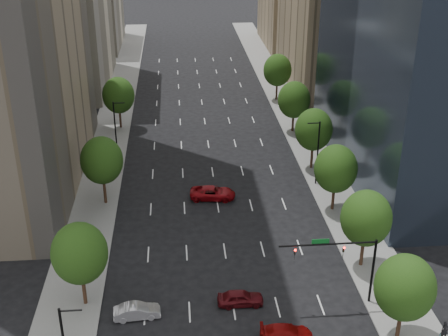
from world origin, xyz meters
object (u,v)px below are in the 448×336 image
object	(u,v)px
car_red_near	(286,333)
traffic_signal	(348,258)
car_maroon	(240,298)
car_silver	(137,311)
car_red_far	(213,193)

from	to	relation	value
car_red_near	traffic_signal	bearing A→B (deg)	-50.81
car_maroon	car_silver	size ratio (longest dim) A/B	1.01
traffic_signal	car_red_far	xyz separation A→B (m)	(-11.02, 22.18, -4.37)
car_red_near	car_red_far	distance (m)	26.95
car_red_near	car_silver	world-z (taller)	car_silver
traffic_signal	car_maroon	xyz separation A→B (m)	(-9.83, 0.72, -4.43)
traffic_signal	car_red_far	world-z (taller)	traffic_signal
traffic_signal	car_maroon	bearing A→B (deg)	175.78
car_red_far	car_red_near	bearing A→B (deg)	-163.18
car_red_near	car_red_far	bearing A→B (deg)	14.69
car_red_near	car_maroon	distance (m)	6.16
car_red_far	car_silver	bearing A→B (deg)	166.15
traffic_signal	car_silver	distance (m)	20.04
traffic_signal	car_red_near	bearing A→B (deg)	-145.51
car_silver	car_red_far	world-z (taller)	car_red_far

